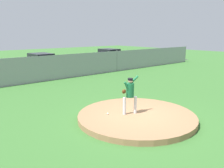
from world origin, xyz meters
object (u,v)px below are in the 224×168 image
object	(u,v)px
baseball	(108,114)
parked_car_slate	(41,63)
pitcher_youth	(130,92)
parked_car_charcoal	(109,57)

from	to	relation	value
baseball	parked_car_slate	xyz separation A→B (m)	(3.17, 13.71, 0.56)
baseball	parked_car_slate	distance (m)	14.09
pitcher_youth	parked_car_slate	world-z (taller)	pitcher_youth
parked_car_slate	parked_car_charcoal	xyz separation A→B (m)	(8.54, 0.24, 0.02)
parked_car_charcoal	baseball	bearing A→B (deg)	-130.00
pitcher_youth	parked_car_charcoal	distance (m)	18.16
baseball	parked_car_charcoal	world-z (taller)	parked_car_charcoal
parked_car_charcoal	parked_car_slate	bearing A→B (deg)	-178.40
baseball	parked_car_slate	size ratio (longest dim) A/B	0.02
pitcher_youth	parked_car_slate	xyz separation A→B (m)	(2.40, 14.25, -0.35)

